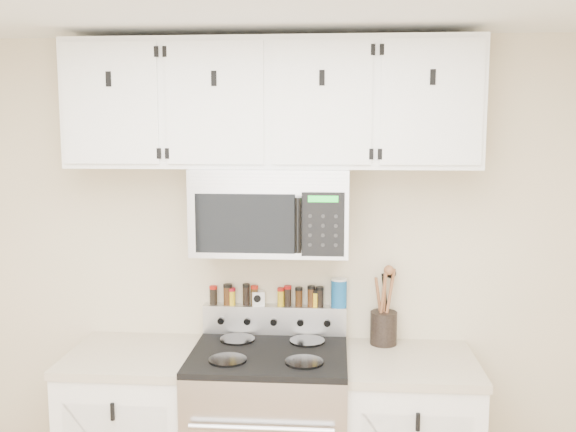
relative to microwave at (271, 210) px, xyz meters
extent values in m
cube|color=beige|center=(0.00, 0.19, -0.38)|extent=(3.50, 0.01, 2.50)
cube|color=black|center=(0.00, -0.13, -0.69)|extent=(0.76, 0.65, 0.03)
cube|color=#B7B7BA|center=(0.00, 0.16, -0.60)|extent=(0.76, 0.08, 0.15)
cylinder|color=black|center=(-0.18, -0.28, -0.67)|extent=(0.18, 0.18, 0.01)
cylinder|color=black|center=(0.18, -0.28, -0.67)|extent=(0.18, 0.18, 0.01)
cylinder|color=black|center=(-0.18, 0.02, -0.67)|extent=(0.18, 0.18, 0.01)
cylinder|color=black|center=(0.18, 0.02, -0.67)|extent=(0.18, 0.18, 0.01)
cube|color=tan|center=(-0.69, -0.10, -0.73)|extent=(0.64, 0.62, 0.04)
cube|color=tan|center=(0.69, -0.10, -0.73)|extent=(0.64, 0.62, 0.04)
cube|color=#9E9EA3|center=(0.00, 0.01, 0.00)|extent=(0.76, 0.38, 0.42)
cube|color=#B7B7BA|center=(0.00, -0.19, 0.17)|extent=(0.73, 0.01, 0.08)
cube|color=black|center=(-0.10, -0.19, -0.04)|extent=(0.47, 0.01, 0.28)
cube|color=black|center=(0.26, -0.19, -0.04)|extent=(0.20, 0.01, 0.30)
cylinder|color=black|center=(0.15, -0.23, -0.04)|extent=(0.03, 0.03, 0.26)
cube|color=white|center=(0.00, 0.03, 0.52)|extent=(2.00, 0.33, 0.62)
cube|color=white|center=(-0.75, -0.14, 0.52)|extent=(0.46, 0.01, 0.57)
cube|color=black|center=(-0.75, -0.15, 0.63)|extent=(0.02, 0.01, 0.07)
cube|color=white|center=(-0.25, -0.14, 0.52)|extent=(0.46, 0.01, 0.57)
cube|color=black|center=(-0.25, -0.15, 0.63)|extent=(0.03, 0.01, 0.07)
cube|color=white|center=(0.25, -0.14, 0.52)|extent=(0.46, 0.01, 0.57)
cube|color=black|center=(0.25, -0.15, 0.63)|extent=(0.03, 0.01, 0.07)
cube|color=white|center=(0.75, -0.14, 0.52)|extent=(0.46, 0.01, 0.57)
cube|color=black|center=(0.75, -0.15, 0.63)|extent=(0.02, 0.01, 0.07)
cylinder|color=black|center=(0.57, 0.11, -0.62)|extent=(0.14, 0.14, 0.17)
cylinder|color=brown|center=(0.57, 0.11, -0.49)|extent=(0.02, 0.02, 0.32)
cylinder|color=brown|center=(0.59, 0.09, -0.48)|extent=(0.02, 0.02, 0.34)
cylinder|color=brown|center=(0.55, 0.12, -0.50)|extent=(0.02, 0.02, 0.30)
cylinder|color=black|center=(0.58, 0.13, -0.50)|extent=(0.02, 0.02, 0.31)
cylinder|color=brown|center=(0.56, 0.08, -0.49)|extent=(0.02, 0.02, 0.33)
cube|color=white|center=(-0.09, 0.16, -0.49)|extent=(0.08, 0.07, 0.08)
cylinder|color=#165A9C|center=(0.34, 0.16, -0.46)|extent=(0.08, 0.08, 0.14)
cylinder|color=white|center=(0.34, 0.16, -0.38)|extent=(0.08, 0.08, 0.01)
cylinder|color=black|center=(-0.33, 0.16, -0.49)|extent=(0.04, 0.04, 0.08)
cylinder|color=#B0160D|center=(-0.33, 0.16, -0.44)|extent=(0.04, 0.04, 0.02)
cylinder|color=#422610|center=(-0.25, 0.16, -0.48)|extent=(0.05, 0.05, 0.09)
cylinder|color=black|center=(-0.25, 0.16, -0.43)|extent=(0.05, 0.05, 0.02)
cylinder|color=gold|center=(-0.23, 0.16, -0.49)|extent=(0.04, 0.04, 0.07)
cylinder|color=#A90D1E|center=(-0.23, 0.16, -0.45)|extent=(0.04, 0.04, 0.02)
cylinder|color=black|center=(-0.15, 0.16, -0.48)|extent=(0.04, 0.04, 0.10)
cylinder|color=black|center=(-0.15, 0.16, -0.42)|extent=(0.04, 0.04, 0.02)
cylinder|color=#3C260E|center=(-0.11, 0.16, -0.48)|extent=(0.04, 0.04, 0.09)
cylinder|color=#B31C0D|center=(-0.11, 0.16, -0.43)|extent=(0.04, 0.04, 0.02)
cylinder|color=gold|center=(0.03, 0.16, -0.49)|extent=(0.04, 0.04, 0.08)
cylinder|color=#9D110C|center=(0.03, 0.16, -0.44)|extent=(0.04, 0.04, 0.02)
cylinder|color=black|center=(0.07, 0.16, -0.48)|extent=(0.04, 0.04, 0.09)
cylinder|color=#980B0C|center=(0.07, 0.16, -0.43)|extent=(0.04, 0.04, 0.02)
cylinder|color=#38200D|center=(0.13, 0.16, -0.49)|extent=(0.04, 0.04, 0.09)
cylinder|color=black|center=(0.13, 0.16, -0.44)|extent=(0.04, 0.04, 0.02)
cylinder|color=#452610|center=(0.19, 0.16, -0.48)|extent=(0.04, 0.04, 0.09)
cylinder|color=black|center=(0.19, 0.16, -0.43)|extent=(0.04, 0.04, 0.02)
cylinder|color=yellow|center=(0.22, 0.16, -0.49)|extent=(0.04, 0.04, 0.07)
cylinder|color=black|center=(0.22, 0.16, -0.45)|extent=(0.04, 0.04, 0.02)
cylinder|color=black|center=(0.24, 0.16, -0.48)|extent=(0.04, 0.04, 0.09)
cylinder|color=black|center=(0.24, 0.16, -0.43)|extent=(0.04, 0.04, 0.02)
camera|label=1|loc=(0.32, -3.14, 0.40)|focal=40.00mm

